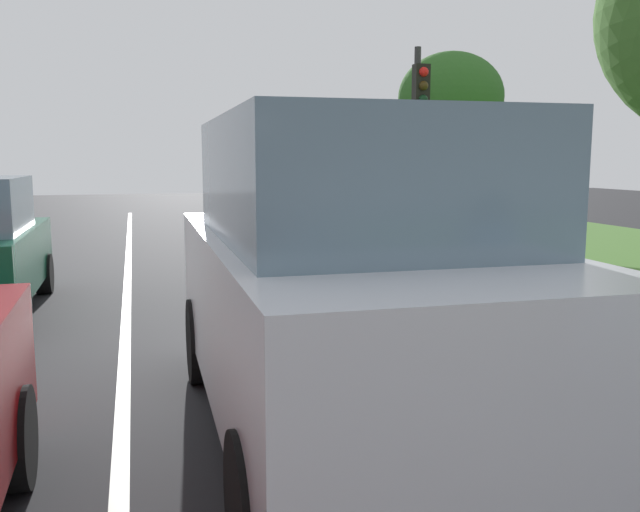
# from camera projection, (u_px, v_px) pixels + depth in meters

# --- Properties ---
(ground_plane) EXTENTS (60.00, 60.00, 0.00)m
(ground_plane) POSITION_uv_depth(u_px,v_px,m) (176.00, 296.00, 9.96)
(ground_plane) COLOR #262628
(lane_line_center) EXTENTS (0.12, 32.00, 0.01)m
(lane_line_center) POSITION_uv_depth(u_px,v_px,m) (127.00, 298.00, 9.78)
(lane_line_center) COLOR silver
(lane_line_center) RESTS_ON ground
(lane_line_right_edge) EXTENTS (0.12, 32.00, 0.01)m
(lane_line_right_edge) POSITION_uv_depth(u_px,v_px,m) (403.00, 284.00, 10.91)
(lane_line_right_edge) COLOR silver
(lane_line_right_edge) RESTS_ON ground
(curb_right) EXTENTS (0.24, 48.00, 0.12)m
(curb_right) POSITION_uv_depth(u_px,v_px,m) (432.00, 279.00, 11.03)
(curb_right) COLOR #9E9B93
(curb_right) RESTS_ON ground
(car_suv_ahead) EXTENTS (2.01, 4.52, 2.28)m
(car_suv_ahead) POSITION_uv_depth(u_px,v_px,m) (344.00, 281.00, 4.69)
(car_suv_ahead) COLOR silver
(car_suv_ahead) RESTS_ON ground
(traffic_light_near_right) EXTENTS (0.32, 0.50, 4.34)m
(traffic_light_near_right) POSITION_uv_depth(u_px,v_px,m) (419.00, 118.00, 14.30)
(traffic_light_near_right) COLOR #2D2D2D
(traffic_light_near_right) RESTS_ON ground
(tree_roadside_far) EXTENTS (2.93, 2.93, 4.95)m
(tree_roadside_far) POSITION_uv_depth(u_px,v_px,m) (451.00, 98.00, 18.91)
(tree_roadside_far) COLOR #4C331E
(tree_roadside_far) RESTS_ON ground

